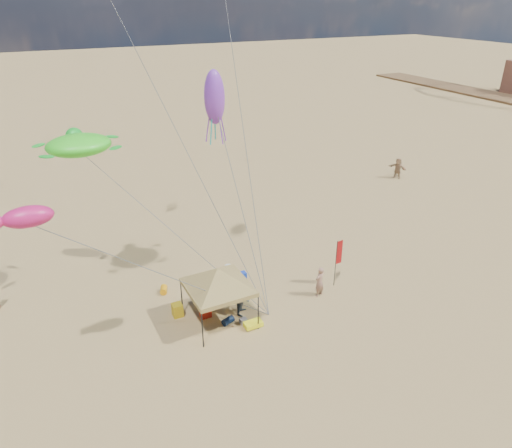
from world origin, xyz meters
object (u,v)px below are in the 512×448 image
at_px(chair_green, 243,293).
at_px(person_near_a, 319,282).
at_px(chair_yellow, 177,310).
at_px(person_far_c, 398,168).
at_px(cooler_red, 206,314).
at_px(person_near_b, 243,297).
at_px(canopy_tent, 218,270).
at_px(person_near_c, 229,278).
at_px(cooler_blue, 241,276).
at_px(feather_flag, 338,255).
at_px(beach_cart, 253,324).

height_order(chair_green, person_near_a, person_near_a).
xyz_separation_m(chair_yellow, person_far_c, (23.68, 10.58, 0.57)).
xyz_separation_m(cooler_red, person_far_c, (22.43, 11.29, 0.73)).
height_order(person_near_a, person_far_c, person_far_c).
height_order(person_near_b, person_far_c, person_near_b).
bearing_deg(canopy_tent, person_near_c, 56.25).
bearing_deg(person_near_b, cooler_blue, 19.55).
bearing_deg(canopy_tent, person_near_a, -3.14).
height_order(person_near_b, person_near_c, person_near_b).
bearing_deg(cooler_blue, person_far_c, 24.63).
bearing_deg(cooler_blue, canopy_tent, -130.34).
bearing_deg(cooler_red, person_far_c, 26.73).
height_order(cooler_red, chair_green, chair_green).
bearing_deg(person_far_c, person_near_c, -85.75).
bearing_deg(feather_flag, chair_green, 168.81).
bearing_deg(beach_cart, cooler_blue, 72.85).
xyz_separation_m(cooler_red, cooler_blue, (3.12, 2.44, 0.00)).
relative_size(chair_green, person_near_a, 0.40).
bearing_deg(feather_flag, person_far_c, 38.54).
bearing_deg(person_near_c, person_near_b, 97.89).
xyz_separation_m(chair_yellow, person_near_a, (7.45, -1.66, 0.52)).
height_order(beach_cart, person_near_c, person_near_c).
height_order(person_near_c, person_far_c, person_far_c).
height_order(person_near_a, person_near_b, person_near_b).
bearing_deg(beach_cart, chair_green, 76.44).
xyz_separation_m(canopy_tent, chair_yellow, (-1.76, 1.34, -2.63)).
height_order(canopy_tent, chair_green, canopy_tent).
bearing_deg(feather_flag, beach_cart, -166.97).
height_order(canopy_tent, cooler_blue, canopy_tent).
bearing_deg(person_far_c, person_near_b, -81.38).
bearing_deg(person_near_a, beach_cart, -9.63).
bearing_deg(chair_yellow, person_near_a, -12.54).
relative_size(canopy_tent, person_near_c, 3.33).
xyz_separation_m(cooler_blue, person_near_b, (-1.24, -2.95, 0.75)).
xyz_separation_m(beach_cart, person_near_b, (0.08, 1.32, 0.74)).
bearing_deg(chair_yellow, canopy_tent, -37.39).
height_order(feather_flag, chair_green, feather_flag).
distance_m(canopy_tent, chair_yellow, 3.44).
xyz_separation_m(canopy_tent, person_near_a, (5.69, -0.31, -2.11)).
xyz_separation_m(beach_cart, person_far_c, (20.63, 13.12, 0.72)).
bearing_deg(cooler_blue, chair_green, -111.55).
bearing_deg(person_near_c, canopy_tent, 66.17).
relative_size(canopy_tent, person_near_a, 3.33).
bearing_deg(chair_yellow, person_far_c, 24.08).
relative_size(feather_flag, cooler_blue, 5.25).
bearing_deg(person_near_b, person_near_c, 40.33).
bearing_deg(person_near_a, chair_green, -42.68).
bearing_deg(person_near_b, feather_flag, -47.27).
bearing_deg(person_far_c, beach_cart, -78.79).
height_order(cooler_red, chair_yellow, chair_yellow).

